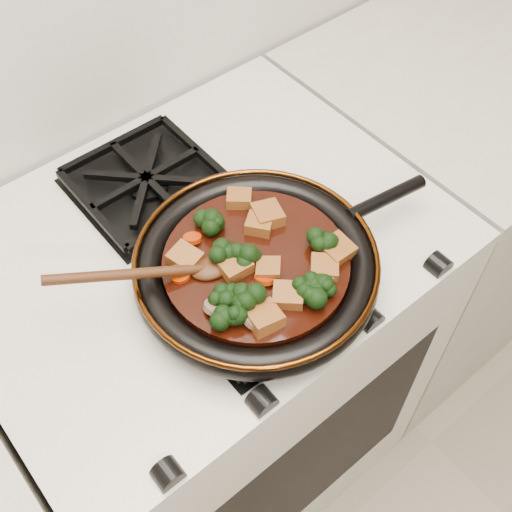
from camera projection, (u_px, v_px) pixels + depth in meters
stove at (213, 368)px, 1.38m from camera, size 0.76×0.60×0.90m
burner_grate_front at (253, 290)px, 0.94m from camera, size 0.23×0.23×0.03m
burner_grate_back at (147, 182)px, 1.07m from camera, size 0.23×0.23×0.03m
skillet at (257, 266)px, 0.93m from camera, size 0.48×0.36×0.05m
braising_sauce at (256, 265)px, 0.92m from camera, size 0.27×0.27×0.02m
tofu_cube_0 at (259, 225)px, 0.95m from camera, size 0.05×0.05×0.02m
tofu_cube_1 at (267, 215)px, 0.96m from camera, size 0.06×0.06×0.03m
tofu_cube_2 at (264, 318)px, 0.85m from camera, size 0.05×0.05×0.03m
tofu_cube_3 at (336, 250)px, 0.92m from camera, size 0.05×0.04×0.03m
tofu_cube_4 at (324, 268)px, 0.90m from camera, size 0.05×0.05×0.02m
tofu_cube_5 at (185, 259)px, 0.91m from camera, size 0.05×0.05×0.03m
tofu_cube_6 at (239, 199)px, 0.98m from camera, size 0.05×0.05×0.02m
tofu_cube_7 at (269, 269)px, 0.90m from camera, size 0.05×0.05×0.02m
tofu_cube_8 at (235, 267)px, 0.90m from camera, size 0.05×0.04×0.02m
tofu_cube_9 at (288, 296)px, 0.87m from camera, size 0.06×0.06×0.02m
broccoli_floret_0 at (314, 290)px, 0.87m from camera, size 0.08×0.08×0.07m
broccoli_floret_1 at (311, 299)px, 0.87m from camera, size 0.07×0.07×0.07m
broccoli_floret_2 at (225, 296)px, 0.87m from camera, size 0.08×0.08×0.06m
broccoli_floret_3 at (246, 300)px, 0.86m from camera, size 0.07×0.07×0.06m
broccoli_floret_4 at (324, 244)px, 0.92m from camera, size 0.07×0.07×0.06m
broccoli_floret_5 at (316, 291)px, 0.87m from camera, size 0.08×0.08×0.06m
broccoli_floret_6 at (220, 254)px, 0.91m from camera, size 0.09×0.09×0.07m
broccoli_floret_7 at (246, 257)px, 0.91m from camera, size 0.09×0.09×0.07m
broccoli_floret_8 at (228, 316)px, 0.84m from camera, size 0.08×0.08×0.08m
broccoli_floret_9 at (211, 223)px, 0.94m from camera, size 0.09×0.09×0.06m
carrot_coin_0 at (192, 238)px, 0.93m from camera, size 0.03×0.03×0.02m
carrot_coin_1 at (265, 279)px, 0.89m from camera, size 0.03×0.03×0.02m
carrot_coin_2 at (180, 275)px, 0.89m from camera, size 0.03×0.03×0.01m
carrot_coin_3 at (269, 267)px, 0.90m from camera, size 0.03×0.03×0.02m
mushroom_slice_0 at (313, 294)px, 0.87m from camera, size 0.04×0.04×0.03m
mushroom_slice_1 at (255, 318)px, 0.85m from camera, size 0.05×0.05×0.02m
mushroom_slice_2 at (186, 265)px, 0.90m from camera, size 0.04×0.04×0.03m
mushroom_slice_3 at (216, 307)px, 0.86m from camera, size 0.04×0.04×0.02m
mushroom_slice_4 at (323, 278)px, 0.89m from camera, size 0.05×0.05×0.02m
wooden_spoon at (166, 272)px, 0.88m from camera, size 0.14×0.08×0.23m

